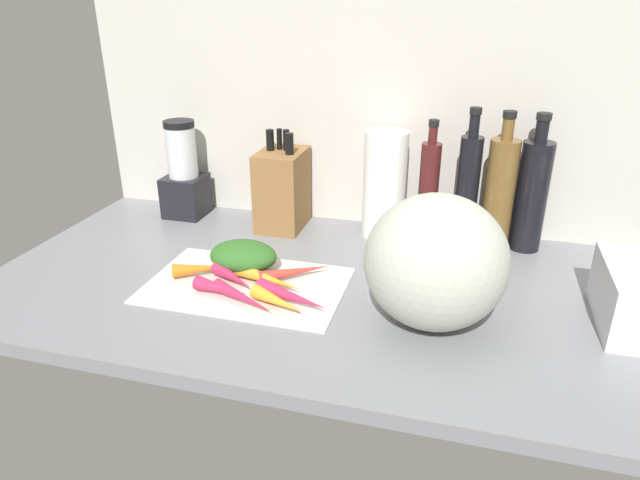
{
  "coord_description": "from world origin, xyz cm",
  "views": [
    {
      "loc": [
        19.72,
        -108.58,
        59.76
      ],
      "look_at": [
        -9.15,
        -3.51,
        11.39
      ],
      "focal_mm": 31.47,
      "sensor_mm": 36.0,
      "label": 1
    }
  ],
  "objects_px": {
    "bottle_1": "(467,189)",
    "bottle_2": "(499,194)",
    "knife_block": "(282,189)",
    "carrot_0": "(267,278)",
    "bottle_3": "(532,194)",
    "carrot_3": "(292,297)",
    "carrot_4": "(295,272)",
    "carrot_8": "(278,301)",
    "carrot_1": "(221,288)",
    "winter_squash": "(436,262)",
    "paper_towel_roll": "(385,185)",
    "carrot_5": "(225,265)",
    "carrot_6": "(243,298)",
    "carrot_7": "(201,269)",
    "bottle_0": "(428,190)",
    "carrot_2": "(233,277)",
    "cutting_board": "(246,284)",
    "blender_appliance": "(184,176)"
  },
  "relations": [
    {
      "from": "carrot_4",
      "to": "carrot_5",
      "type": "distance_m",
      "value": 0.16
    },
    {
      "from": "carrot_2",
      "to": "carrot_6",
      "type": "distance_m",
      "value": 0.09
    },
    {
      "from": "cutting_board",
      "to": "carrot_2",
      "type": "xyz_separation_m",
      "value": [
        -0.03,
        -0.01,
        0.02
      ]
    },
    {
      "from": "paper_towel_roll",
      "to": "carrot_5",
      "type": "bearing_deg",
      "value": -133.35
    },
    {
      "from": "carrot_0",
      "to": "bottle_3",
      "type": "xyz_separation_m",
      "value": [
        0.55,
        0.38,
        0.12
      ]
    },
    {
      "from": "carrot_3",
      "to": "bottle_1",
      "type": "distance_m",
      "value": 0.54
    },
    {
      "from": "paper_towel_roll",
      "to": "blender_appliance",
      "type": "bearing_deg",
      "value": -179.32
    },
    {
      "from": "carrot_1",
      "to": "winter_squash",
      "type": "bearing_deg",
      "value": 3.46
    },
    {
      "from": "carrot_7",
      "to": "bottle_1",
      "type": "height_order",
      "value": "bottle_1"
    },
    {
      "from": "carrot_3",
      "to": "bottle_3",
      "type": "distance_m",
      "value": 0.66
    },
    {
      "from": "carrot_7",
      "to": "knife_block",
      "type": "relative_size",
      "value": 0.47
    },
    {
      "from": "carrot_4",
      "to": "carrot_5",
      "type": "bearing_deg",
      "value": -175.78
    },
    {
      "from": "carrot_2",
      "to": "bottle_2",
      "type": "xyz_separation_m",
      "value": [
        0.55,
        0.36,
        0.12
      ]
    },
    {
      "from": "carrot_1",
      "to": "knife_block",
      "type": "xyz_separation_m",
      "value": [
        -0.0,
        0.42,
        0.09
      ]
    },
    {
      "from": "carrot_3",
      "to": "carrot_8",
      "type": "xyz_separation_m",
      "value": [
        -0.02,
        -0.02,
        -0.0
      ]
    },
    {
      "from": "knife_block",
      "to": "bottle_2",
      "type": "height_order",
      "value": "bottle_2"
    },
    {
      "from": "carrot_4",
      "to": "carrot_0",
      "type": "bearing_deg",
      "value": -132.71
    },
    {
      "from": "carrot_6",
      "to": "carrot_0",
      "type": "bearing_deg",
      "value": 76.86
    },
    {
      "from": "cutting_board",
      "to": "bottle_2",
      "type": "relative_size",
      "value": 1.25
    },
    {
      "from": "carrot_8",
      "to": "carrot_0",
      "type": "bearing_deg",
      "value": 123.02
    },
    {
      "from": "carrot_6",
      "to": "knife_block",
      "type": "height_order",
      "value": "knife_block"
    },
    {
      "from": "bottle_3",
      "to": "bottle_1",
      "type": "bearing_deg",
      "value": -172.93
    },
    {
      "from": "winter_squash",
      "to": "bottle_2",
      "type": "bearing_deg",
      "value": 72.94
    },
    {
      "from": "carrot_0",
      "to": "knife_block",
      "type": "bearing_deg",
      "value": 103.2
    },
    {
      "from": "carrot_0",
      "to": "blender_appliance",
      "type": "height_order",
      "value": "blender_appliance"
    },
    {
      "from": "carrot_3",
      "to": "knife_block",
      "type": "bearing_deg",
      "value": 111.05
    },
    {
      "from": "carrot_4",
      "to": "carrot_8",
      "type": "relative_size",
      "value": 1.26
    },
    {
      "from": "knife_block",
      "to": "bottle_1",
      "type": "bearing_deg",
      "value": 0.64
    },
    {
      "from": "carrot_5",
      "to": "knife_block",
      "type": "distance_m",
      "value": 0.33
    },
    {
      "from": "carrot_2",
      "to": "winter_squash",
      "type": "distance_m",
      "value": 0.45
    },
    {
      "from": "cutting_board",
      "to": "carrot_3",
      "type": "xyz_separation_m",
      "value": [
        0.13,
        -0.06,
        0.02
      ]
    },
    {
      "from": "winter_squash",
      "to": "bottle_1",
      "type": "relative_size",
      "value": 0.78
    },
    {
      "from": "bottle_1",
      "to": "bottle_2",
      "type": "distance_m",
      "value": 0.08
    },
    {
      "from": "carrot_8",
      "to": "bottle_0",
      "type": "bearing_deg",
      "value": 61.01
    },
    {
      "from": "carrot_4",
      "to": "bottle_0",
      "type": "distance_m",
      "value": 0.42
    },
    {
      "from": "carrot_7",
      "to": "carrot_3",
      "type": "bearing_deg",
      "value": -16.38
    },
    {
      "from": "carrot_4",
      "to": "paper_towel_roll",
      "type": "bearing_deg",
      "value": 65.23
    },
    {
      "from": "winter_squash",
      "to": "carrot_5",
      "type": "bearing_deg",
      "value": 170.57
    },
    {
      "from": "carrot_4",
      "to": "paper_towel_roll",
      "type": "xyz_separation_m",
      "value": [
        0.15,
        0.32,
        0.12
      ]
    },
    {
      "from": "cutting_board",
      "to": "knife_block",
      "type": "relative_size",
      "value": 1.62
    },
    {
      "from": "winter_squash",
      "to": "knife_block",
      "type": "height_order",
      "value": "knife_block"
    },
    {
      "from": "carrot_3",
      "to": "winter_squash",
      "type": "height_order",
      "value": "winter_squash"
    },
    {
      "from": "knife_block",
      "to": "carrot_8",
      "type": "bearing_deg",
      "value": -72.5
    },
    {
      "from": "winter_squash",
      "to": "bottle_0",
      "type": "height_order",
      "value": "bottle_0"
    },
    {
      "from": "carrot_6",
      "to": "carrot_7",
      "type": "distance_m",
      "value": 0.17
    },
    {
      "from": "carrot_0",
      "to": "carrot_7",
      "type": "bearing_deg",
      "value": 177.34
    },
    {
      "from": "carrot_0",
      "to": "bottle_0",
      "type": "relative_size",
      "value": 0.57
    },
    {
      "from": "winter_squash",
      "to": "carrot_7",
      "type": "bearing_deg",
      "value": 174.8
    },
    {
      "from": "carrot_3",
      "to": "bottle_1",
      "type": "bearing_deg",
      "value": 52.25
    },
    {
      "from": "carrot_5",
      "to": "bottle_2",
      "type": "height_order",
      "value": "bottle_2"
    }
  ]
}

